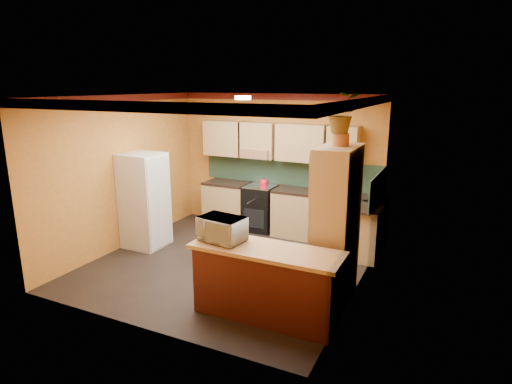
# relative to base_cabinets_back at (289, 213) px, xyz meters

# --- Properties ---
(room_shell) EXTENTS (4.24, 4.24, 2.72)m
(room_shell) POSITION_rel_base_cabinets_back_xyz_m (-0.36, -1.52, 1.65)
(room_shell) COLOR black
(room_shell) RESTS_ON ground
(base_cabinets_back) EXTENTS (3.65, 0.60, 0.88)m
(base_cabinets_back) POSITION_rel_base_cabinets_back_xyz_m (0.00, 0.00, 0.00)
(base_cabinets_back) COLOR tan
(base_cabinets_back) RESTS_ON ground
(countertop_back) EXTENTS (3.65, 0.62, 0.04)m
(countertop_back) POSITION_rel_base_cabinets_back_xyz_m (0.00, -0.00, 0.46)
(countertop_back) COLOR black
(countertop_back) RESTS_ON base_cabinets_back
(stove) EXTENTS (0.58, 0.58, 0.91)m
(stove) POSITION_rel_base_cabinets_back_xyz_m (-0.62, -0.00, 0.02)
(stove) COLOR black
(stove) RESTS_ON ground
(kettle) EXTENTS (0.20, 0.20, 0.18)m
(kettle) POSITION_rel_base_cabinets_back_xyz_m (-0.53, -0.05, 0.56)
(kettle) COLOR red
(kettle) RESTS_ON stove
(sink) EXTENTS (0.48, 0.40, 0.03)m
(sink) POSITION_rel_base_cabinets_back_xyz_m (0.78, 0.00, 0.50)
(sink) COLOR silver
(sink) RESTS_ON countertop_back
(base_cabinets_right) EXTENTS (0.60, 0.80, 0.88)m
(base_cabinets_right) POSITION_rel_base_cabinets_back_xyz_m (1.42, -0.59, 0.00)
(base_cabinets_right) COLOR tan
(base_cabinets_right) RESTS_ON ground
(countertop_right) EXTENTS (0.62, 0.80, 0.04)m
(countertop_right) POSITION_rel_base_cabinets_back_xyz_m (1.42, -0.59, 0.46)
(countertop_right) COLOR black
(countertop_right) RESTS_ON base_cabinets_right
(fridge) EXTENTS (0.68, 0.66, 1.70)m
(fridge) POSITION_rel_base_cabinets_back_xyz_m (-2.13, -1.68, 0.41)
(fridge) COLOR silver
(fridge) RESTS_ON ground
(pantry) EXTENTS (0.48, 0.90, 2.10)m
(pantry) POSITION_rel_base_cabinets_back_xyz_m (1.47, -2.10, 0.61)
(pantry) COLOR tan
(pantry) RESTS_ON ground
(fern_pot) EXTENTS (0.22, 0.22, 0.16)m
(fern_pot) POSITION_rel_base_cabinets_back_xyz_m (1.47, -2.05, 1.74)
(fern_pot) COLOR #985024
(fern_pot) RESTS_ON pantry
(fern) EXTENTS (0.57, 0.53, 0.51)m
(fern) POSITION_rel_base_cabinets_back_xyz_m (1.47, -2.05, 2.08)
(fern) COLOR tan
(fern) RESTS_ON fern_pot
(breakfast_bar) EXTENTS (1.80, 0.55, 0.88)m
(breakfast_bar) POSITION_rel_base_cabinets_back_xyz_m (0.86, -3.02, 0.00)
(breakfast_bar) COLOR #4B1B11
(breakfast_bar) RESTS_ON ground
(bar_top) EXTENTS (1.90, 0.65, 0.05)m
(bar_top) POSITION_rel_base_cabinets_back_xyz_m (0.86, -3.02, 0.47)
(bar_top) COLOR tan
(bar_top) RESTS_ON breakfast_bar
(microwave) EXTENTS (0.61, 0.45, 0.31)m
(microwave) POSITION_rel_base_cabinets_back_xyz_m (0.24, -3.02, 0.65)
(microwave) COLOR silver
(microwave) RESTS_ON bar_top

